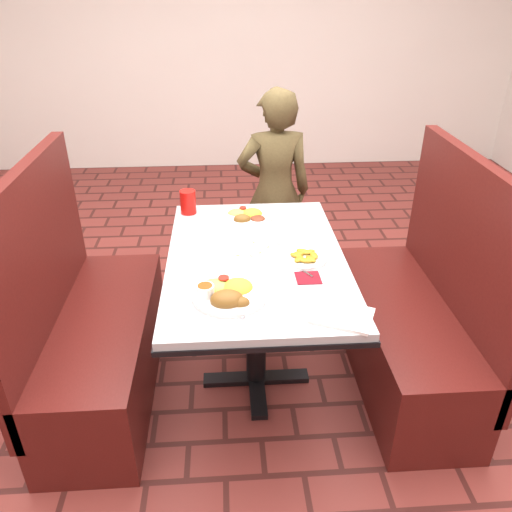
# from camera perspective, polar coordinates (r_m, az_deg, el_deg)

# --- Properties ---
(dining_table) EXTENTS (0.81, 1.21, 0.75)m
(dining_table) POSITION_cam_1_polar(r_m,az_deg,el_deg) (2.31, 0.00, -2.08)
(dining_table) COLOR #B0B2B5
(dining_table) RESTS_ON ground
(booth_bench_left) EXTENTS (0.47, 1.20, 1.17)m
(booth_bench_left) POSITION_cam_1_polar(r_m,az_deg,el_deg) (2.58, -18.20, -8.77)
(booth_bench_left) COLOR #501612
(booth_bench_left) RESTS_ON ground
(booth_bench_right) EXTENTS (0.47, 1.20, 1.17)m
(booth_bench_right) POSITION_cam_1_polar(r_m,az_deg,el_deg) (2.66, 17.57, -7.38)
(booth_bench_right) COLOR #501612
(booth_bench_right) RESTS_ON ground
(diner_person) EXTENTS (0.50, 0.34, 1.31)m
(diner_person) POSITION_cam_1_polar(r_m,az_deg,el_deg) (3.23, 2.11, 7.31)
(diner_person) COLOR brown
(diner_person) RESTS_ON ground
(near_dinner_plate) EXTENTS (0.30, 0.30, 0.09)m
(near_dinner_plate) POSITION_cam_1_polar(r_m,az_deg,el_deg) (1.96, -3.22, -3.93)
(near_dinner_plate) COLOR white
(near_dinner_plate) RESTS_ON dining_table
(far_dinner_plate) EXTENTS (0.26, 0.26, 0.07)m
(far_dinner_plate) POSITION_cam_1_polar(r_m,az_deg,el_deg) (2.62, -1.02, 4.79)
(far_dinner_plate) COLOR white
(far_dinner_plate) RESTS_ON dining_table
(plantain_plate) EXTENTS (0.20, 0.20, 0.03)m
(plantain_plate) POSITION_cam_1_polar(r_m,az_deg,el_deg) (2.24, 5.62, -0.14)
(plantain_plate) COLOR white
(plantain_plate) RESTS_ON dining_table
(maroon_napkin) EXTENTS (0.10, 0.10, 0.00)m
(maroon_napkin) POSITION_cam_1_polar(r_m,az_deg,el_deg) (2.11, 5.98, -2.50)
(maroon_napkin) COLOR maroon
(maroon_napkin) RESTS_ON dining_table
(spoon_utensil) EXTENTS (0.08, 0.12, 0.00)m
(spoon_utensil) POSITION_cam_1_polar(r_m,az_deg,el_deg) (2.15, 5.28, -1.62)
(spoon_utensil) COLOR #B7B7BC
(spoon_utensil) RESTS_ON dining_table
(red_tumbler) EXTENTS (0.08, 0.08, 0.13)m
(red_tumbler) POSITION_cam_1_polar(r_m,az_deg,el_deg) (2.69, -7.77, 6.13)
(red_tumbler) COLOR red
(red_tumbler) RESTS_ON dining_table
(paper_napkin) EXTENTS (0.27, 0.24, 0.01)m
(paper_napkin) POSITION_cam_1_polar(r_m,az_deg,el_deg) (1.89, 9.78, -6.74)
(paper_napkin) COLOR white
(paper_napkin) RESTS_ON dining_table
(knife_utensil) EXTENTS (0.08, 0.15, 0.00)m
(knife_utensil) POSITION_cam_1_polar(r_m,az_deg,el_deg) (1.96, -1.72, -4.69)
(knife_utensil) COLOR #BABBBF
(knife_utensil) RESTS_ON dining_table
(fork_utensil) EXTENTS (0.05, 0.13, 0.00)m
(fork_utensil) POSITION_cam_1_polar(r_m,az_deg,el_deg) (1.90, -1.00, -5.96)
(fork_utensil) COLOR silver
(fork_utensil) RESTS_ON dining_table
(lettuce_shreds) EXTENTS (0.28, 0.32, 0.00)m
(lettuce_shreds) POSITION_cam_1_polar(r_m,az_deg,el_deg) (2.32, 0.89, 0.77)
(lettuce_shreds) COLOR #93B94A
(lettuce_shreds) RESTS_ON dining_table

